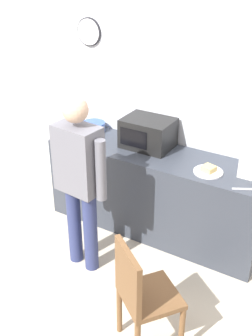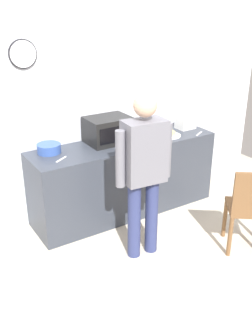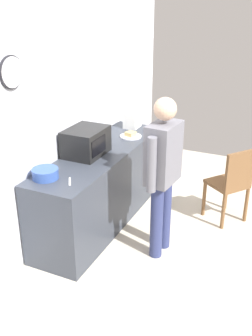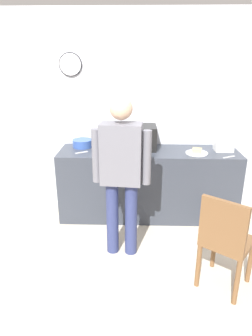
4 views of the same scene
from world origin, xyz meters
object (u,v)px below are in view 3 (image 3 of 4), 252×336
Objects in this scene: spoon_utensil at (151,130)px; toaster at (132,120)px; wooden_chair at (232,182)px; fork_utensil at (70,182)px; sandwich_plate at (131,135)px; person_standing at (163,167)px; salad_bowl at (45,174)px; microwave at (86,142)px.

toaster is at bearing 89.48° from spoon_utensil.
wooden_chair is (-0.33, -1.16, -0.38)m from spoon_utensil.
sandwich_plate is at bearing 0.13° from fork_utensil.
person_standing is (0.53, -0.75, 0.08)m from fork_utensil.
person_standing is at bearing -54.75° from fork_utensil.
sandwich_plate is 1.17m from person_standing.
salad_bowl is 1.52× the size of spoon_utensil.
salad_bowl is 0.15× the size of person_standing.
spoon_utensil is at bearing 26.35° from person_standing.
spoon_utensil is at bearing -4.11° from fork_utensil.
salad_bowl is (-0.71, 0.05, -0.10)m from microwave.
person_standing reaches higher than salad_bowl.
person_standing reaches higher than toaster.
wooden_chair reaches higher than spoon_utensil.
sandwich_plate is 1.59× the size of spoon_utensil.
fork_utensil is 0.10× the size of person_standing.
spoon_utensil is at bearing -90.52° from toaster.
person_standing is at bearing -61.00° from salad_bowl.
microwave is at bearing 176.47° from toaster.
microwave is 0.78m from sandwich_plate.
microwave reaches higher than sandwich_plate.
fork_utensil is 0.92m from person_standing.
wooden_chair is (-0.33, -1.43, -0.48)m from toaster.
microwave is 1.16m from spoon_utensil.
microwave is 0.73m from fork_utensil.
microwave is 0.30× the size of person_standing.
wooden_chair is at bearing -102.91° from toaster.
fork_utensil is (0.03, -0.26, -0.05)m from salad_bowl.
salad_bowl is 1.86m from spoon_utensil.
toaster reaches higher than wooden_chair.
toaster is 0.13× the size of person_standing.
person_standing reaches higher than sandwich_plate.
microwave is 2.94× the size of fork_utensil.
wooden_chair is (0.78, -1.50, -0.53)m from microwave.
fork_utensil is (-0.68, -0.21, -0.15)m from microwave.
person_standing is (-1.26, -0.62, 0.08)m from spoon_utensil.
wooden_chair is at bearing -105.67° from spoon_utensil.
microwave is at bearing 117.38° from wooden_chair.
microwave reaches higher than fork_utensil.
toaster is 1.80m from fork_utensil.
sandwich_plate is 0.39m from toaster.
microwave is at bearing -3.82° from salad_bowl.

